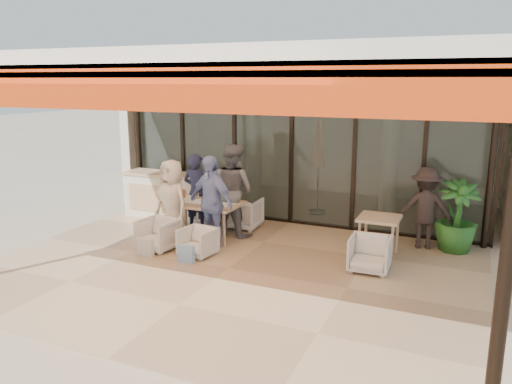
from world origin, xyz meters
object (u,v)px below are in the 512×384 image
dining_table (203,205)px  chair_near_left (158,233)px  chair_far_right (243,212)px  chair_near_right (198,241)px  diner_cream (172,202)px  standing_woman (425,208)px  diner_navy (196,192)px  diner_periwinkle (211,203)px  potted_palm (457,216)px  host_counter (165,195)px  diner_grey (233,190)px  chair_far_left (209,209)px  side_table (379,223)px  side_chair (370,253)px

dining_table → chair_near_left: size_ratio=2.27×
chair_far_right → chair_near_right: bearing=87.5°
dining_table → diner_cream: bearing=-132.3°
standing_woman → diner_navy: bearing=0.4°
standing_woman → diner_cream: bearing=11.2°
diner_periwinkle → potted_palm: bearing=38.2°
diner_navy → diner_periwinkle: (0.84, -0.90, 0.07)m
host_counter → diner_periwinkle: diner_periwinkle is taller
diner_navy → diner_grey: bearing=-177.5°
diner_grey → diner_cream: size_ratio=1.15×
dining_table → potted_palm: 4.75m
chair_far_left → diner_periwinkle: diner_periwinkle is taller
diner_cream → side_table: 3.86m
host_counter → chair_far_right: 2.01m
chair_near_right → diner_cream: 1.11m
chair_near_right → diner_navy: diner_navy is taller
chair_near_left → chair_far_right: bearing=74.0°
side_chair → potted_palm: (1.23, 1.61, 0.34)m
dining_table → diner_grey: 0.66m
chair_near_right → diner_navy: (-0.84, 1.40, 0.52)m
standing_woman → side_table: bearing=41.8°
dining_table → diner_navy: 0.62m
diner_cream → host_counter: bearing=147.6°
dining_table → standing_woman: size_ratio=0.97×
diner_periwinkle → chair_near_left: bearing=-132.4°
standing_woman → potted_palm: 0.56m
host_counter → chair_far_left: size_ratio=2.80×
host_counter → chair_near_right: bearing=-44.2°
chair_near_right → side_chair: (2.94, 0.51, 0.04)m
potted_palm → chair_near_left: bearing=-157.0°
chair_far_right → chair_near_left: size_ratio=1.08×
chair_near_left → diner_navy: bearing=97.8°
chair_far_left → diner_navy: bearing=98.0°
potted_palm → diner_navy: bearing=-171.7°
diner_grey → potted_palm: 4.25m
chair_near_right → potted_palm: potted_palm is taller
diner_grey → diner_periwinkle: (0.00, -0.90, -0.05)m
dining_table → standing_woman: (4.05, 1.13, 0.09)m
host_counter → diner_cream: diner_cream is taller
side_chair → potted_palm: 2.06m
chair_far_left → diner_grey: (0.84, -0.50, 0.60)m
dining_table → chair_far_left: bearing=113.7°
diner_navy → diner_cream: (0.00, -0.90, 0.00)m
diner_cream → potted_palm: 5.28m
side_table → side_chair: 0.81m
diner_periwinkle → side_chair: (2.94, 0.01, -0.55)m
chair_far_right → side_table: 3.02m
dining_table → potted_palm: potted_palm is taller
diner_periwinkle → potted_palm: size_ratio=1.31×
diner_grey → potted_palm: diner_grey is taller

